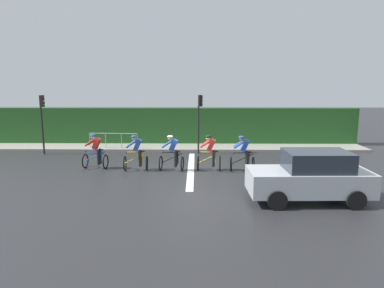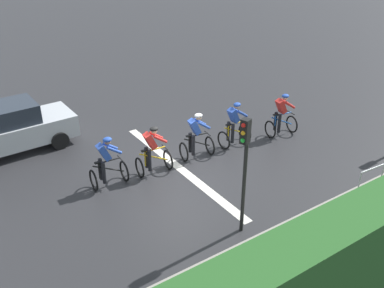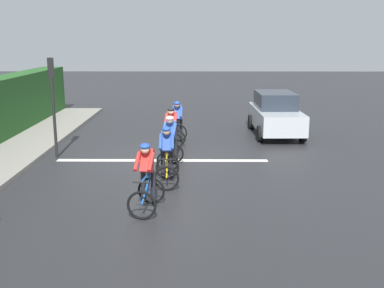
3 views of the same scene
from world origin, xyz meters
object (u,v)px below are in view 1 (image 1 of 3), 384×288
(cyclist_mid, at_px, (172,154))
(traffic_light_far_junction, at_px, (42,115))
(cyclist_lead, at_px, (96,152))
(pedestrian_railing_kerbside, at_px, (113,137))
(cyclist_second, at_px, (136,154))
(car_silver, at_px, (310,176))
(cyclist_trailing, at_px, (243,154))
(cyclist_fourth, at_px, (210,154))
(traffic_light_near_crossing, at_px, (199,115))

(cyclist_mid, relative_size, traffic_light_far_junction, 0.50)
(cyclist_lead, bearing_deg, pedestrian_railing_kerbside, 3.09)
(cyclist_second, height_order, car_silver, car_silver)
(cyclist_mid, xyz_separation_m, pedestrian_railing_kerbside, (4.94, 3.91, -0.03))
(cyclist_second, distance_m, cyclist_mid, 1.66)
(cyclist_lead, distance_m, cyclist_trailing, 6.94)
(cyclist_mid, height_order, cyclist_fourth, same)
(cyclist_lead, height_order, cyclist_trailing, same)
(pedestrian_railing_kerbside, bearing_deg, cyclist_lead, -176.91)
(cyclist_trailing, xyz_separation_m, traffic_light_near_crossing, (4.05, 1.98, 1.43))
(cyclist_fourth, relative_size, traffic_light_far_junction, 0.50)
(cyclist_second, height_order, cyclist_mid, same)
(cyclist_trailing, bearing_deg, cyclist_fourth, 84.61)
(cyclist_trailing, bearing_deg, cyclist_lead, 86.29)
(cyclist_second, height_order, cyclist_trailing, same)
(cyclist_lead, height_order, pedestrian_railing_kerbside, cyclist_lead)
(cyclist_lead, relative_size, pedestrian_railing_kerbside, 0.56)
(cyclist_lead, height_order, car_silver, car_silver)
(cyclist_trailing, relative_size, pedestrian_railing_kerbside, 0.56)
(pedestrian_railing_kerbside, bearing_deg, traffic_light_near_crossing, -100.61)
(cyclist_lead, relative_size, car_silver, 0.40)
(cyclist_fourth, distance_m, pedestrian_railing_kerbside, 7.46)
(cyclist_lead, relative_size, traffic_light_near_crossing, 0.50)
(cyclist_second, bearing_deg, traffic_light_near_crossing, -36.70)
(traffic_light_near_crossing, bearing_deg, car_silver, -155.07)
(pedestrian_railing_kerbside, bearing_deg, cyclist_mid, -141.65)
(cyclist_lead, height_order, cyclist_second, same)
(cyclist_second, bearing_deg, cyclist_lead, 80.09)
(car_silver, xyz_separation_m, traffic_light_near_crossing, (8.07, 3.75, 1.35))
(cyclist_lead, xyz_separation_m, car_silver, (-4.47, -8.69, 0.08))
(cyclist_fourth, distance_m, cyclist_trailing, 1.53)
(cyclist_fourth, bearing_deg, cyclist_trailing, -95.39)
(cyclist_mid, distance_m, car_silver, 6.50)
(cyclist_second, relative_size, pedestrian_railing_kerbside, 0.56)
(cyclist_second, xyz_separation_m, traffic_light_far_junction, (3.59, 5.86, 1.43))
(cyclist_mid, bearing_deg, traffic_light_near_crossing, -17.96)
(traffic_light_far_junction, bearing_deg, cyclist_lead, -129.95)
(car_silver, distance_m, pedestrian_railing_kerbside, 12.72)
(cyclist_mid, bearing_deg, pedestrian_railing_kerbside, 38.35)
(cyclist_mid, bearing_deg, traffic_light_far_junction, 64.44)
(cyclist_lead, height_order, traffic_light_far_junction, traffic_light_far_junction)
(cyclist_mid, relative_size, traffic_light_near_crossing, 0.50)
(cyclist_second, relative_size, traffic_light_far_junction, 0.50)
(car_silver, bearing_deg, pedestrian_railing_kerbside, 44.68)
(cyclist_trailing, height_order, traffic_light_near_crossing, traffic_light_near_crossing)
(cyclist_second, height_order, traffic_light_near_crossing, traffic_light_near_crossing)
(cyclist_second, distance_m, car_silver, 7.86)
(traffic_light_near_crossing, bearing_deg, cyclist_mid, 162.04)
(cyclist_lead, distance_m, cyclist_mid, 3.68)
(car_silver, bearing_deg, cyclist_second, 58.42)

